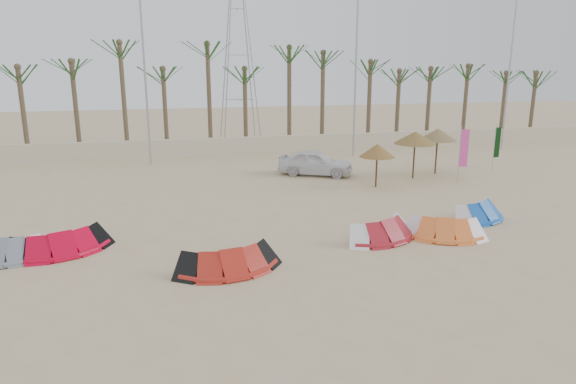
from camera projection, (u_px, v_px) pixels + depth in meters
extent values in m
plane|color=tan|center=(331.00, 279.00, 16.05)|extent=(120.00, 120.00, 0.00)
cube|color=beige|center=(238.00, 146.00, 36.64)|extent=(60.00, 0.30, 1.30)
cylinder|color=brown|center=(26.00, 112.00, 34.36)|extent=(0.32, 0.32, 6.50)
ellipsoid|color=#194719|center=(20.00, 62.00, 33.55)|extent=(4.00, 4.00, 2.40)
cylinder|color=brown|center=(178.00, 109.00, 36.54)|extent=(0.32, 0.32, 6.50)
ellipsoid|color=#194719|center=(176.00, 62.00, 35.72)|extent=(4.00, 4.00, 2.40)
cylinder|color=brown|center=(313.00, 106.00, 38.71)|extent=(0.32, 0.32, 6.50)
ellipsoid|color=#194719|center=(314.00, 62.00, 37.90)|extent=(4.00, 4.00, 2.40)
cylinder|color=brown|center=(434.00, 104.00, 40.88)|extent=(0.32, 0.32, 6.50)
ellipsoid|color=#194719|center=(437.00, 62.00, 40.07)|extent=(4.00, 4.00, 2.40)
cylinder|color=brown|center=(522.00, 102.00, 42.62)|extent=(0.32, 0.32, 6.50)
ellipsoid|color=#194719|center=(526.00, 61.00, 41.81)|extent=(4.00, 4.00, 2.40)
cylinder|color=#A5A8AD|center=(145.00, 78.00, 32.24)|extent=(0.14, 0.14, 11.00)
cylinder|color=#A5A8AD|center=(356.00, 77.00, 35.28)|extent=(0.14, 0.14, 11.00)
cylinder|color=#A5A8AD|center=(509.00, 76.00, 37.89)|extent=(0.14, 0.14, 11.00)
cylinder|color=slate|center=(1.00, 258.00, 17.43)|extent=(2.67, 0.36, 0.20)
cube|color=white|center=(39.00, 250.00, 17.75)|extent=(0.66, 1.13, 0.40)
cylinder|color=red|center=(60.00, 250.00, 18.16)|extent=(3.10, 1.44, 0.20)
cube|color=black|center=(15.00, 249.00, 17.90)|extent=(0.97, 1.25, 0.40)
cube|color=black|center=(104.00, 242.00, 18.54)|extent=(0.97, 1.25, 0.40)
cylinder|color=#B32317|center=(229.00, 269.00, 16.59)|extent=(3.14, 0.81, 0.20)
cube|color=black|center=(184.00, 267.00, 16.33)|extent=(0.80, 1.20, 0.40)
cube|color=black|center=(271.00, 259.00, 16.95)|extent=(0.80, 1.20, 0.40)
cylinder|color=#A61B25|center=(383.00, 237.00, 19.50)|extent=(2.74, 1.38, 0.20)
cube|color=white|center=(350.00, 235.00, 19.27)|extent=(1.00, 1.25, 0.40)
cube|color=white|center=(414.00, 230.00, 19.84)|extent=(1.00, 1.25, 0.40)
cylinder|color=orange|center=(443.00, 236.00, 19.68)|extent=(2.57, 1.35, 0.20)
cube|color=beige|center=(413.00, 234.00, 19.47)|extent=(1.01, 1.25, 0.40)
cube|color=beige|center=(471.00, 229.00, 20.00)|extent=(1.01, 1.25, 0.40)
cylinder|color=blue|center=(480.00, 218.00, 21.88)|extent=(2.44, 1.29, 0.20)
cube|color=white|center=(454.00, 216.00, 21.68)|extent=(1.01, 1.25, 0.40)
cube|color=white|center=(503.00, 212.00, 22.19)|extent=(1.01, 1.25, 0.40)
cylinder|color=#4C331E|center=(377.00, 166.00, 27.39)|extent=(0.10, 0.10, 2.24)
cone|color=olive|center=(377.00, 150.00, 27.17)|extent=(1.91, 1.91, 0.70)
cylinder|color=#4C331E|center=(414.00, 156.00, 29.33)|extent=(0.10, 0.10, 2.61)
cone|color=olive|center=(415.00, 138.00, 29.07)|extent=(2.41, 2.41, 0.70)
cylinder|color=#4C331E|center=(436.00, 152.00, 30.54)|extent=(0.10, 0.10, 2.62)
cone|color=olive|center=(438.00, 134.00, 30.27)|extent=(2.25, 2.25, 0.70)
cylinder|color=#A5A8AD|center=(460.00, 155.00, 28.14)|extent=(0.04, 0.04, 3.17)
cube|color=#FF47B3|center=(464.00, 148.00, 28.09)|extent=(0.39, 0.19, 2.06)
cylinder|color=#A5A8AD|center=(494.00, 148.00, 31.26)|extent=(0.04, 0.04, 2.83)
cube|color=black|center=(498.00, 143.00, 31.23)|extent=(0.42, 0.08, 1.84)
imported|color=white|center=(315.00, 163.00, 30.35)|extent=(4.70, 3.55, 1.49)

